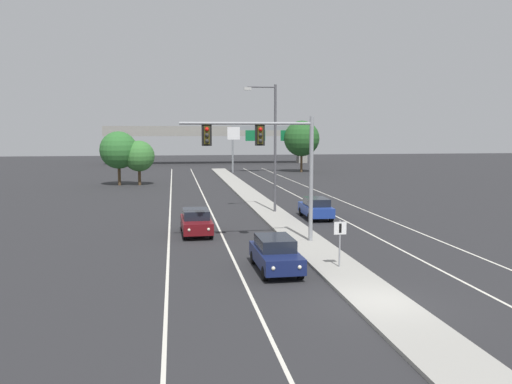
# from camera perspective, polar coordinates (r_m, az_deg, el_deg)

# --- Properties ---
(ground_plane) EXTENTS (260.00, 260.00, 0.00)m
(ground_plane) POSITION_cam_1_polar(r_m,az_deg,el_deg) (20.84, 13.32, -11.74)
(ground_plane) COLOR #28282B
(median_island) EXTENTS (2.40, 110.00, 0.15)m
(median_island) POSITION_cam_1_polar(r_m,az_deg,el_deg) (37.62, 2.92, -3.27)
(median_island) COLOR #9E9B93
(median_island) RESTS_ON ground
(lane_stripe_oncoming_center) EXTENTS (0.14, 100.00, 0.01)m
(lane_stripe_oncoming_center) POSITION_cam_1_polar(r_m,az_deg,el_deg) (43.86, -4.99, -1.97)
(lane_stripe_oncoming_center) COLOR silver
(lane_stripe_oncoming_center) RESTS_ON ground
(lane_stripe_receding_center) EXTENTS (0.14, 100.00, 0.01)m
(lane_stripe_receding_center) POSITION_cam_1_polar(r_m,az_deg,el_deg) (45.46, 6.92, -1.70)
(lane_stripe_receding_center) COLOR silver
(lane_stripe_receding_center) RESTS_ON ground
(edge_stripe_left) EXTENTS (0.14, 100.00, 0.01)m
(edge_stripe_left) POSITION_cam_1_polar(r_m,az_deg,el_deg) (43.76, -9.31, -2.05)
(edge_stripe_left) COLOR silver
(edge_stripe_left) RESTS_ON ground
(edge_stripe_right) EXTENTS (0.14, 100.00, 0.01)m
(edge_stripe_right) POSITION_cam_1_polar(r_m,az_deg,el_deg) (46.47, 10.84, -1.59)
(edge_stripe_right) COLOR silver
(edge_stripe_right) RESTS_ON ground
(overhead_signal_mast) EXTENTS (7.61, 0.44, 7.20)m
(overhead_signal_mast) POSITION_cam_1_polar(r_m,az_deg,el_deg) (29.82, 1.50, 4.37)
(overhead_signal_mast) COLOR gray
(overhead_signal_mast) RESTS_ON median_island
(median_sign_post) EXTENTS (0.60, 0.10, 2.20)m
(median_sign_post) POSITION_cam_1_polar(r_m,az_deg,el_deg) (24.99, 9.10, -4.82)
(median_sign_post) COLOR gray
(median_sign_post) RESTS_ON median_island
(street_lamp_median) EXTENTS (2.58, 0.28, 10.00)m
(street_lamp_median) POSITION_cam_1_polar(r_m,az_deg,el_deg) (41.55, 1.79, 5.59)
(street_lamp_median) COLOR #4C4C51
(street_lamp_median) RESTS_ON median_island
(car_oncoming_navy) EXTENTS (1.89, 4.50, 1.58)m
(car_oncoming_navy) POSITION_cam_1_polar(r_m,az_deg,el_deg) (24.71, 2.13, -6.69)
(car_oncoming_navy) COLOR #141E4C
(car_oncoming_navy) RESTS_ON ground
(car_oncoming_darkred) EXTENTS (1.92, 4.51, 1.58)m
(car_oncoming_darkred) POSITION_cam_1_polar(r_m,az_deg,el_deg) (33.52, -6.52, -3.21)
(car_oncoming_darkred) COLOR #5B0F14
(car_oncoming_darkred) RESTS_ON ground
(car_receding_blue) EXTENTS (1.92, 4.51, 1.58)m
(car_receding_blue) POSITION_cam_1_polar(r_m,az_deg,el_deg) (39.65, 6.52, -1.70)
(car_receding_blue) COLOR navy
(car_receding_blue) RESTS_ON ground
(highway_sign_gantry) EXTENTS (13.28, 0.42, 7.50)m
(highway_sign_gantry) POSITION_cam_1_polar(r_m,az_deg,el_deg) (84.99, 1.83, 6.32)
(highway_sign_gantry) COLOR gray
(highway_sign_gantry) RESTS_ON ground
(overpass_bridge) EXTENTS (42.40, 6.40, 7.65)m
(overpass_bridge) POSITION_cam_1_polar(r_m,az_deg,el_deg) (108.50, -4.91, 6.14)
(overpass_bridge) COLOR gray
(overpass_bridge) RESTS_ON ground
(tree_far_right_c) EXTENTS (5.74, 5.74, 8.31)m
(tree_far_right_c) POSITION_cam_1_polar(r_m,az_deg,el_deg) (85.38, 4.97, 5.80)
(tree_far_right_c) COLOR #4C3823
(tree_far_right_c) RESTS_ON ground
(tree_far_left_a) EXTENTS (4.54, 4.54, 6.57)m
(tree_far_left_a) POSITION_cam_1_polar(r_m,az_deg,el_deg) (65.96, -14.69, 4.42)
(tree_far_left_a) COLOR #4C3823
(tree_far_left_a) RESTS_ON ground
(tree_far_left_c) EXTENTS (3.77, 3.77, 5.45)m
(tree_far_left_c) POSITION_cam_1_polar(r_m,az_deg,el_deg) (65.63, -12.58, 3.82)
(tree_far_left_c) COLOR #4C3823
(tree_far_left_c) RESTS_ON ground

